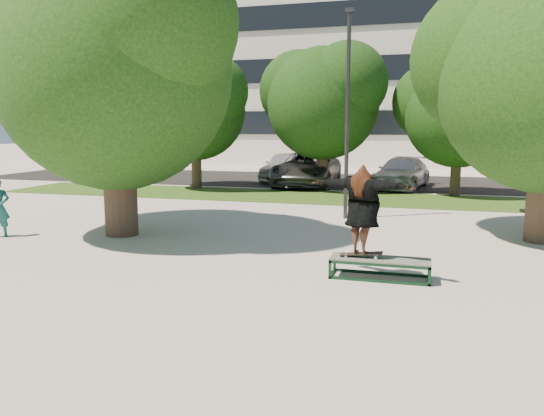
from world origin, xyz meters
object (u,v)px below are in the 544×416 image
(grind_box, at_px, (380,268))
(car_silver_a, at_px, (286,166))
(car_grey, at_px, (307,169))
(car_dark, at_px, (313,169))
(lamppost, at_px, (347,113))
(car_silver_b, at_px, (402,173))
(tree_left, at_px, (113,59))

(grind_box, bearing_deg, car_silver_a, 109.89)
(car_silver_a, xyz_separation_m, car_grey, (1.50, -1.85, 0.04))
(grind_box, bearing_deg, car_dark, 105.35)
(lamppost, xyz_separation_m, car_grey, (-3.00, 8.50, -2.37))
(car_grey, bearing_deg, grind_box, -73.86)
(grind_box, relative_size, car_silver_b, 0.39)
(grind_box, relative_size, car_dark, 0.47)
(tree_left, xyz_separation_m, car_silver_a, (0.79, 14.26, -3.68))
(grind_box, distance_m, car_dark, 17.44)
(grind_box, height_order, car_silver_b, car_silver_b)
(car_dark, xyz_separation_m, car_silver_b, (4.45, -1.88, 0.04))
(car_silver_a, height_order, car_silver_b, car_silver_a)
(tree_left, relative_size, grind_box, 3.95)
(tree_left, distance_m, lamppost, 6.70)
(tree_left, distance_m, grind_box, 8.34)
(tree_left, height_order, car_dark, tree_left)
(car_silver_a, bearing_deg, tree_left, -90.21)
(lamppost, distance_m, car_dark, 11.31)
(tree_left, xyz_separation_m, car_silver_b, (6.62, 12.60, -3.74))
(lamppost, xyz_separation_m, car_dark, (-3.12, 10.58, -2.51))
(tree_left, xyz_separation_m, car_grey, (2.29, 12.41, -3.64))
(tree_left, distance_m, car_silver_a, 14.75)
(lamppost, bearing_deg, car_silver_a, 113.49)
(car_dark, bearing_deg, car_grey, -90.80)
(lamppost, height_order, car_silver_a, lamppost)
(car_silver_b, bearing_deg, tree_left, -107.12)
(car_silver_a, relative_size, car_dark, 1.13)
(tree_left, distance_m, car_silver_b, 14.72)
(grind_box, relative_size, car_grey, 0.32)
(lamppost, xyz_separation_m, car_silver_b, (1.33, 8.70, -2.47))
(car_silver_b, bearing_deg, car_dark, 167.66)
(car_silver_a, relative_size, car_silver_b, 0.94)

